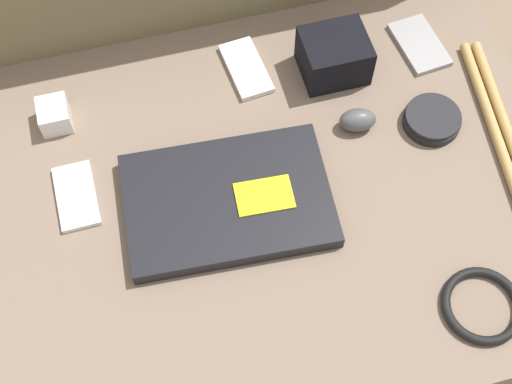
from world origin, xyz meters
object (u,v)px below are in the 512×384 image
(laptop, at_px, (228,200))
(computer_mouse, at_px, (358,120))
(charger_brick, at_px, (54,115))
(phone_black, at_px, (246,68))
(camera_pouch, at_px, (334,56))
(phone_small, at_px, (419,44))
(speaker_puck, at_px, (432,119))
(phone_silver, at_px, (76,196))

(laptop, distance_m, computer_mouse, 0.26)
(charger_brick, bearing_deg, phone_black, 4.12)
(camera_pouch, bearing_deg, phone_small, 3.61)
(laptop, xyz_separation_m, phone_small, (0.41, 0.22, -0.01))
(speaker_puck, bearing_deg, charger_brick, 164.83)
(phone_silver, bearing_deg, charger_brick, 93.50)
(phone_small, bearing_deg, charger_brick, 173.59)
(charger_brick, bearing_deg, phone_small, -0.32)
(phone_black, relative_size, camera_pouch, 1.17)
(laptop, distance_m, camera_pouch, 0.33)
(phone_small, bearing_deg, computer_mouse, -146.82)
(camera_pouch, relative_size, charger_brick, 1.91)
(phone_silver, bearing_deg, camera_pouch, 15.51)
(computer_mouse, relative_size, phone_small, 0.52)
(phone_silver, distance_m, phone_small, 0.66)
(computer_mouse, relative_size, speaker_puck, 0.69)
(speaker_puck, relative_size, phone_black, 0.74)
(camera_pouch, bearing_deg, speaker_puck, -50.06)
(speaker_puck, bearing_deg, laptop, -170.57)
(charger_brick, bearing_deg, speaker_puck, -15.17)
(laptop, distance_m, charger_brick, 0.33)
(phone_silver, xyz_separation_m, charger_brick, (-0.01, 0.15, 0.02))
(speaker_puck, distance_m, camera_pouch, 0.20)
(laptop, height_order, charger_brick, charger_brick)
(camera_pouch, bearing_deg, charger_brick, 178.32)
(laptop, distance_m, phone_small, 0.47)
(phone_black, bearing_deg, phone_silver, -157.26)
(phone_silver, relative_size, phone_black, 0.91)
(phone_black, height_order, charger_brick, charger_brick)
(phone_silver, bearing_deg, computer_mouse, 0.82)
(laptop, xyz_separation_m, phone_silver, (-0.23, 0.08, -0.01))
(speaker_puck, bearing_deg, phone_small, 75.63)
(computer_mouse, distance_m, phone_small, 0.22)
(speaker_puck, relative_size, camera_pouch, 0.87)
(charger_brick, bearing_deg, computer_mouse, -15.94)
(charger_brick, bearing_deg, phone_silver, -85.71)
(computer_mouse, xyz_separation_m, phone_black, (-0.15, 0.16, -0.01))
(computer_mouse, bearing_deg, charger_brick, 173.07)
(phone_small, relative_size, charger_brick, 2.20)
(laptop, bearing_deg, phone_small, 32.43)
(phone_black, bearing_deg, charger_brick, 178.37)
(laptop, xyz_separation_m, speaker_puck, (0.37, 0.06, -0.00))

